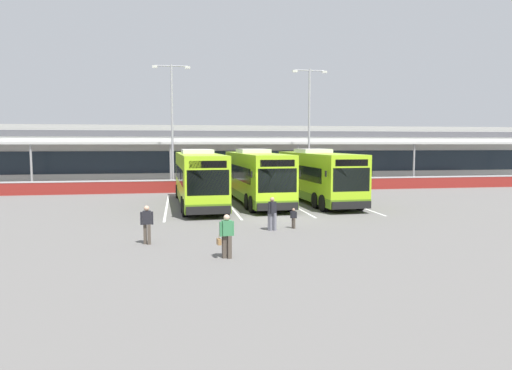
# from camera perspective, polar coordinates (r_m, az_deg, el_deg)

# --- Properties ---
(ground_plane) EXTENTS (200.00, 200.00, 0.00)m
(ground_plane) POSITION_cam_1_polar(r_m,az_deg,el_deg) (26.34, 2.68, -4.03)
(ground_plane) COLOR #605E5B
(terminal_building) EXTENTS (70.00, 13.00, 6.00)m
(terminal_building) POSITION_cam_1_polar(r_m,az_deg,el_deg) (52.62, -3.54, 3.87)
(terminal_building) COLOR #B7B7B2
(terminal_building) RESTS_ON ground
(red_barrier_wall) EXTENTS (60.00, 0.40, 1.10)m
(red_barrier_wall) POSITION_cam_1_polar(r_m,az_deg,el_deg) (40.46, -1.67, -0.01)
(red_barrier_wall) COLOR maroon
(red_barrier_wall) RESTS_ON ground
(coach_bus_leftmost) EXTENTS (3.30, 12.24, 3.78)m
(coach_bus_leftmost) POSITION_cam_1_polar(r_m,az_deg,el_deg) (31.40, -7.05, 0.71)
(coach_bus_leftmost) COLOR #9ED11E
(coach_bus_leftmost) RESTS_ON ground
(coach_bus_left_centre) EXTENTS (3.30, 12.24, 3.78)m
(coach_bus_left_centre) POSITION_cam_1_polar(r_m,az_deg,el_deg) (32.65, -0.02, 0.92)
(coach_bus_left_centre) COLOR #9ED11E
(coach_bus_left_centre) RESTS_ON ground
(coach_bus_centre) EXTENTS (3.30, 12.24, 3.78)m
(coach_bus_centre) POSITION_cam_1_polar(r_m,az_deg,el_deg) (33.52, 7.50, 0.99)
(coach_bus_centre) COLOR #9ED11E
(coach_bus_centre) RESTS_ON ground
(bay_stripe_far_west) EXTENTS (0.14, 13.00, 0.01)m
(bay_stripe_far_west) POSITION_cam_1_polar(r_m,az_deg,el_deg) (31.70, -10.88, -2.54)
(bay_stripe_far_west) COLOR silver
(bay_stripe_far_west) RESTS_ON ground
(bay_stripe_west) EXTENTS (0.14, 13.00, 0.01)m
(bay_stripe_west) POSITION_cam_1_polar(r_m,az_deg,el_deg) (31.87, -3.31, -2.41)
(bay_stripe_west) COLOR silver
(bay_stripe_west) RESTS_ON ground
(bay_stripe_mid_west) EXTENTS (0.14, 13.00, 0.01)m
(bay_stripe_mid_west) POSITION_cam_1_polar(r_m,az_deg,el_deg) (32.59, 4.06, -2.25)
(bay_stripe_mid_west) COLOR silver
(bay_stripe_mid_west) RESTS_ON ground
(bay_stripe_centre) EXTENTS (0.14, 13.00, 0.01)m
(bay_stripe_centre) POSITION_cam_1_polar(r_m,az_deg,el_deg) (33.82, 10.99, -2.06)
(bay_stripe_centre) COLOR silver
(bay_stripe_centre) RESTS_ON ground
(pedestrian_with_handbag) EXTENTS (0.64, 0.32, 1.62)m
(pedestrian_with_handbag) POSITION_cam_1_polar(r_m,az_deg,el_deg) (17.08, -3.67, -6.16)
(pedestrian_with_handbag) COLOR #4C4238
(pedestrian_with_handbag) RESTS_ON ground
(pedestrian_in_dark_coat) EXTENTS (0.49, 0.39, 1.62)m
(pedestrian_in_dark_coat) POSITION_cam_1_polar(r_m,az_deg,el_deg) (22.40, 1.99, -3.39)
(pedestrian_in_dark_coat) COLOR slate
(pedestrian_in_dark_coat) RESTS_ON ground
(pedestrian_child) EXTENTS (0.33, 0.23, 1.00)m
(pedestrian_child) POSITION_cam_1_polar(r_m,az_deg,el_deg) (23.04, 4.63, -4.00)
(pedestrian_child) COLOR #4C4238
(pedestrian_child) RESTS_ON ground
(pedestrian_near_bin) EXTENTS (0.54, 0.30, 1.62)m
(pedestrian_near_bin) POSITION_cam_1_polar(r_m,az_deg,el_deg) (19.92, -13.24, -4.61)
(pedestrian_near_bin) COLOR #4C4238
(pedestrian_near_bin) RESTS_ON ground
(lamp_post_west) EXTENTS (3.24, 0.28, 11.00)m
(lamp_post_west) POSITION_cam_1_polar(r_m,az_deg,el_deg) (41.63, -10.25, 7.96)
(lamp_post_west) COLOR #9E9EA3
(lamp_post_west) RESTS_ON ground
(lamp_post_centre) EXTENTS (3.24, 0.28, 11.00)m
(lamp_post_centre) POSITION_cam_1_polar(r_m,az_deg,el_deg) (43.79, 6.54, 7.87)
(lamp_post_centre) COLOR #9E9EA3
(lamp_post_centre) RESTS_ON ground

